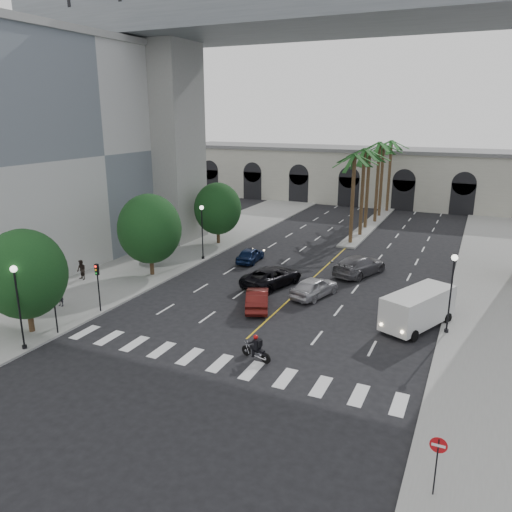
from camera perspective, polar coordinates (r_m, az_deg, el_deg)
The scene contains 31 objects.
ground at distance 30.31m, azimuth -2.76°, elevation -10.93°, with size 140.00×140.00×0.00m, color black.
sidewalk_left at distance 49.60m, azimuth -10.24°, elevation -0.19°, with size 8.00×100.00×0.15m, color gray.
sidewalk_right at distance 41.32m, azimuth 26.63°, elevation -5.04°, with size 8.00×100.00×0.15m, color gray.
median at distance 64.63m, azimuth 12.91°, elevation 3.48°, with size 2.00×24.00×0.20m, color gray.
building_left at distance 53.53m, azimuth -23.53°, elevation 11.10°, with size 16.50×32.50×20.60m.
pier_building at distance 80.47m, azimuth 15.68°, elevation 8.73°, with size 71.00×10.50×8.50m.
bridge at distance 47.05m, azimuth 14.34°, elevation 21.42°, with size 75.00×13.00×26.00m.
palm_a at distance 53.61m, azimuth 11.21°, elevation 10.80°, with size 3.20×3.20×10.30m.
palm_b at distance 57.45m, azimuth 12.30°, elevation 11.35°, with size 3.20×3.20×10.60m.
palm_c at distance 61.44m, azimuth 12.84°, elevation 11.18°, with size 3.20×3.20×10.10m.
palm_d at distance 65.23m, azimuth 13.95°, elevation 12.02°, with size 3.20×3.20×10.90m.
palm_e at distance 69.23m, azimuth 14.37°, elevation 11.82°, with size 3.20×3.20×10.40m.
palm_f at distance 73.09m, azimuth 15.22°, elevation 12.18°, with size 3.20×3.20×10.70m.
street_tree_near at distance 34.42m, azimuth -24.93°, elevation -1.89°, with size 5.20×5.20×6.89m.
street_tree_mid at distance 43.52m, azimuth -12.06°, elevation 3.06°, with size 5.44×5.44×7.21m.
street_tree_far at distance 53.46m, azimuth -4.39°, elevation 5.42°, with size 5.04×5.04×6.68m.
lamp_post_left_near at distance 32.29m, azimuth -25.55°, elevation -4.61°, with size 0.40×0.40×5.35m.
lamp_post_left_far at distance 47.72m, azimuth -6.18°, elevation 3.24°, with size 0.40×0.40×5.35m.
lamp_post_right at distance 33.63m, azimuth 21.42°, elevation -3.33°, with size 0.40×0.40×5.35m.
traffic_signal_near at distance 33.97m, azimuth -22.11°, elevation -4.49°, with size 0.25×0.18×3.65m.
traffic_signal_far at distance 36.62m, azimuth -17.63°, elevation -2.59°, with size 0.25×0.18×3.65m.
motorcycle_rider at distance 29.15m, azimuth 0.09°, elevation -10.54°, with size 2.07×0.79×1.53m.
car_a at distance 38.83m, azimuth 6.68°, elevation -3.53°, with size 1.87×4.66×1.59m, color #A7A6AB.
car_b at distance 36.31m, azimuth 0.15°, elevation -4.91°, with size 1.57×4.51×1.49m, color #4F120F.
car_c at distance 40.98m, azimuth 1.84°, elevation -2.35°, with size 2.66×5.77×1.60m, color black.
car_d at distance 44.67m, azimuth 11.73°, elevation -1.04°, with size 2.42×5.94×1.72m, color #5D5C60.
car_e at distance 47.51m, azimuth -0.66°, elevation 0.14°, with size 1.66×4.13×1.41m, color #0D1A3D.
cargo_van at distance 34.65m, azimuth 17.98°, elevation -5.65°, with size 4.36×6.25×2.50m.
pedestrian_a at distance 39.05m, azimuth -21.47°, elevation -4.23°, with size 0.58×0.38×1.60m, color black.
pedestrian_b at distance 44.48m, azimuth -19.33°, elevation -1.52°, with size 0.83×0.64×1.70m, color black.
do_not_enter_sign at distance 20.46m, azimuth 20.02°, elevation -20.54°, with size 0.63×0.06×2.58m.
Camera 1 is at (12.55, -23.91, 13.76)m, focal length 35.00 mm.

